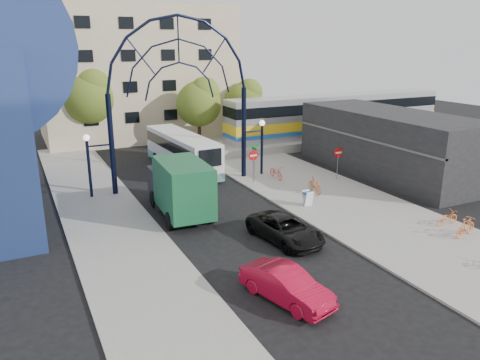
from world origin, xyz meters
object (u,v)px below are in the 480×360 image
black_suv (285,229)px  tree_north_a (200,101)px  do_not_enter_sign (338,156)px  gateway_arch (179,67)px  bike_far_b (466,227)px  stop_sign (253,159)px  train_car (337,115)px  green_truck (179,187)px  bike_near_b (315,185)px  tree_north_b (89,95)px  bike_far_a (447,218)px  sandwich_board (308,196)px  bike_near_a (276,172)px  city_bus (182,151)px  street_name_sign (254,154)px  tree_north_c (245,99)px  red_sedan (286,285)px

black_suv → tree_north_a: bearing=71.9°
do_not_enter_sign → gateway_arch: bearing=160.0°
black_suv → bike_far_b: 9.81m
stop_sign → do_not_enter_sign: (6.20, -2.00, -0.02)m
do_not_enter_sign → train_car: train_car is taller
tree_north_a → green_truck: bearing=-115.4°
bike_near_b → stop_sign: bearing=131.7°
stop_sign → tree_north_b: (-8.68, 17.93, 3.27)m
bike_far_a → train_car: bearing=-22.5°
sandwich_board → bike_far_a: (5.37, -6.28, -0.20)m
green_truck → bike_near_a: bearing=26.6°
city_bus → bike_far_a: city_bus is taller
gateway_arch → green_truck: gateway_arch is taller
stop_sign → bike_near_b: bearing=-55.5°
stop_sign → do_not_enter_sign: bearing=-17.9°
street_name_sign → bike_near_a: 2.35m
green_truck → bike_near_b: green_truck is taller
train_car → tree_north_a: (-13.88, 3.93, 1.71)m
stop_sign → sandwich_board: (0.80, -6.02, -1.25)m
green_truck → bike_far_b: green_truck is taller
sandwich_board → bike_far_a: bearing=-49.4°
bike_far_b → tree_north_c: bearing=-13.7°
green_truck → sandwich_board: bearing=-14.1°
tree_north_b → black_suv: 28.75m
city_bus → train_car: bearing=7.8°
bike_near_b → bike_far_a: 8.98m
tree_north_b → city_bus: 13.23m
bike_near_a → do_not_enter_sign: bearing=-28.2°
bike_near_a → bike_near_b: size_ratio=1.02×
sandwich_board → bike_near_b: (1.95, 2.02, -0.07)m
bike_near_b → red_sedan: bearing=-122.2°
city_bus → tree_north_a: bearing=55.1°
gateway_arch → sandwich_board: size_ratio=13.80×
gateway_arch → do_not_enter_sign: 13.43m
tree_north_a → bike_near_b: (1.42, -17.93, -3.93)m
sandwich_board → black_suv: 5.66m
tree_north_c → green_truck: 24.30m
gateway_arch → bike_far_a: (10.97, -14.30, -8.02)m
green_truck → red_sedan: size_ratio=1.66×
tree_north_b → bike_far_b: (14.35, -31.86, -4.61)m
tree_north_a → green_truck: tree_north_a is taller
sandwich_board → bike_near_a: bearing=77.8°
street_name_sign → gateway_arch: bearing=164.9°
gateway_arch → tree_north_c: gateway_arch is taller
gateway_arch → red_sedan: (-1.61, -17.13, -7.85)m
stop_sign → tree_north_c: bearing=65.3°
city_bus → bike_near_b: size_ratio=5.96×
stop_sign → gateway_arch: bearing=157.4°
bike_near_b → bike_far_b: (2.93, -9.94, -0.02)m
stop_sign → tree_north_a: (1.32, 13.93, 2.61)m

